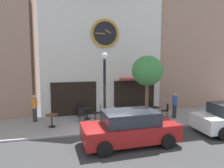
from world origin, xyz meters
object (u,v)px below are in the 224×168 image
at_px(cafe_chair_under_awning, 150,107).
at_px(cafe_chair_facing_wall, 82,114).
at_px(cafe_table_rightmost, 52,118).
at_px(cafe_chair_outer, 133,114).
at_px(cafe_chair_corner, 137,109).
at_px(cafe_chair_facing_street, 166,109).
at_px(pedestrian_orange, 35,108).
at_px(parked_car_red, 130,128).
at_px(street_tree, 147,71).
at_px(cafe_table_center_right, 155,111).
at_px(cafe_table_center, 110,110).
at_px(pedestrian_blue, 175,105).
at_px(cafe_chair_near_lamp, 99,112).
at_px(street_lamp, 105,91).
at_px(cafe_table_center_left, 142,112).
at_px(cafe_chair_left_end, 80,109).
at_px(cafe_table_near_door, 87,111).

height_order(cafe_chair_under_awning, cafe_chair_facing_wall, same).
distance_m(cafe_table_rightmost, cafe_chair_under_awning, 6.64).
height_order(cafe_table_rightmost, cafe_chair_outer, cafe_chair_outer).
distance_m(cafe_chair_corner, cafe_chair_facing_street, 1.94).
relative_size(pedestrian_orange, parked_car_red, 0.38).
relative_size(cafe_chair_facing_street, cafe_chair_facing_wall, 1.00).
bearing_deg(parked_car_red, cafe_chair_outer, 68.29).
bearing_deg(cafe_chair_outer, street_tree, -44.12).
bearing_deg(cafe_table_center_right, cafe_table_center, 168.39).
bearing_deg(pedestrian_blue, pedestrian_orange, 171.52).
xyz_separation_m(cafe_chair_near_lamp, pedestrian_orange, (-3.93, 0.55, 0.33)).
height_order(cafe_table_rightmost, cafe_chair_near_lamp, cafe_chair_near_lamp).
distance_m(cafe_table_center_right, cafe_chair_facing_wall, 4.72).
relative_size(street_lamp, cafe_table_center_left, 5.77).
bearing_deg(cafe_chair_under_awning, cafe_table_center_right, -94.80).
bearing_deg(cafe_table_center, cafe_chair_facing_wall, -167.42).
relative_size(cafe_chair_near_lamp, cafe_chair_left_end, 1.00).
distance_m(street_tree, cafe_table_near_door, 4.64).
xyz_separation_m(street_tree, cafe_chair_left_end, (-3.66, 2.64, -2.62)).
height_order(cafe_table_near_door, cafe_chair_corner, cafe_chair_corner).
bearing_deg(cafe_chair_outer, parked_car_red, -111.71).
distance_m(cafe_chair_facing_street, parked_car_red, 5.30).
bearing_deg(cafe_chair_corner, pedestrian_blue, -19.77).
distance_m(street_tree, cafe_chair_corner, 3.13).
bearing_deg(street_lamp, cafe_table_center_right, 21.26).
relative_size(street_lamp, cafe_chair_near_lamp, 4.66).
height_order(cafe_chair_corner, parked_car_red, parked_car_red).
relative_size(cafe_chair_left_end, cafe_chair_facing_wall, 1.00).
xyz_separation_m(cafe_table_rightmost, cafe_chair_under_awning, (6.55, 1.11, 0.01)).
relative_size(street_tree, cafe_table_rightmost, 5.61).
bearing_deg(cafe_table_rightmost, parked_car_red, -44.22).
bearing_deg(cafe_chair_outer, pedestrian_blue, 4.89).
height_order(cafe_table_center_right, parked_car_red, parked_car_red).
relative_size(cafe_chair_outer, cafe_chair_facing_wall, 1.00).
distance_m(cafe_table_near_door, parked_car_red, 4.75).
bearing_deg(cafe_chair_facing_street, parked_car_red, -135.54).
bearing_deg(cafe_chair_left_end, cafe_table_rightmost, -134.67).
distance_m(cafe_table_rightmost, cafe_chair_outer, 4.80).
height_order(street_lamp, cafe_chair_corner, street_lamp).
height_order(cafe_table_near_door, cafe_chair_left_end, cafe_chair_left_end).
xyz_separation_m(cafe_table_center_right, pedestrian_blue, (1.29, -0.25, 0.36)).
xyz_separation_m(cafe_table_center_right, cafe_chair_near_lamp, (-3.60, 0.52, 0.03)).
bearing_deg(cafe_table_center, cafe_table_center_left, -22.59).
bearing_deg(cafe_table_center_right, parked_car_red, -128.68).
height_order(cafe_table_center_left, cafe_chair_corner, cafe_chair_corner).
bearing_deg(cafe_chair_corner, parked_car_red, -114.16).
xyz_separation_m(cafe_chair_facing_wall, parked_car_red, (1.76, -3.88, 0.23)).
height_order(cafe_chair_under_awning, pedestrian_blue, pedestrian_blue).
distance_m(cafe_table_near_door, pedestrian_blue, 5.72).
xyz_separation_m(pedestrian_blue, parked_car_red, (-4.25, -3.45, -0.10)).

